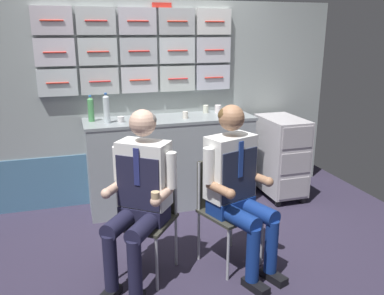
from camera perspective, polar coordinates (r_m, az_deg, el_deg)
ground at (r=3.55m, az=-0.48°, el=-15.33°), size 4.80×4.80×0.04m
galley_bulkhead at (r=4.41m, az=-5.91°, el=6.80°), size 4.20×0.14×2.15m
galley_counter at (r=4.32m, az=-3.05°, el=-2.03°), size 1.77×0.53×0.96m
service_trolley at (r=4.63m, az=12.52°, el=-1.05°), size 0.40×0.65×0.92m
folding_chair_left at (r=3.16m, az=-5.98°, el=-8.26°), size 0.56×0.56×0.85m
crew_member_left at (r=2.96m, az=-7.45°, el=-5.98°), size 0.64×0.69×1.30m
folding_chair_right at (r=3.28m, az=4.41°, el=-7.29°), size 0.51×0.51×0.85m
crew_member_right at (r=3.10m, az=6.41°, el=-4.79°), size 0.56×0.70×1.31m
water_bottle_blue_cap at (r=4.01m, az=-12.07°, el=5.40°), size 0.06×0.06×0.30m
water_bottle_short at (r=4.13m, az=-14.19°, el=5.32°), size 0.06×0.06×0.26m
coffee_cup_white at (r=4.48m, az=3.72°, el=5.54°), size 0.07×0.07×0.08m
paper_cup_tan at (r=4.46m, az=1.97°, el=5.53°), size 0.06×0.06×0.09m
coffee_cup_spare at (r=4.06m, az=-10.10°, el=4.00°), size 0.07×0.07×0.06m
paper_cup_blue at (r=4.16m, az=-0.96°, el=4.68°), size 0.06×0.06×0.07m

